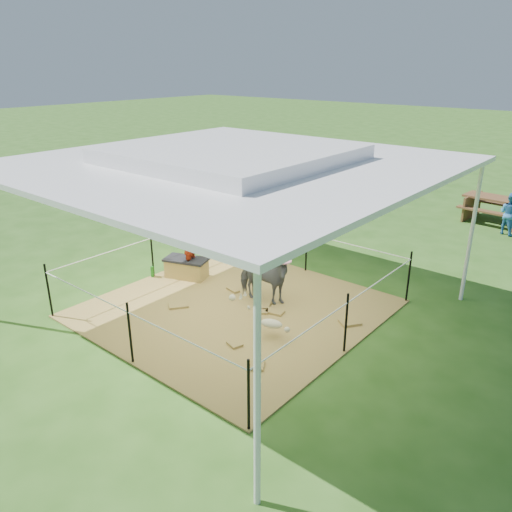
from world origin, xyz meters
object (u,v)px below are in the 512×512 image
Objects in this scene: pony at (263,279)px; picnic_table_near at (496,210)px; foal at (272,322)px; distant_person at (509,214)px; straw_bale at (187,269)px; woman at (188,239)px; green_bottle at (152,272)px.

pony is 8.16m from picnic_table_near.
distant_person is at bearing 61.47° from foal.
straw_bale is 0.83× the size of woman.
woman is (0.10, 0.00, 0.67)m from straw_bale.
woman is at bearing 34.70° from green_bottle.
pony is 7.49m from distant_person.
woman reaches higher than pony.
straw_bale is at bearing 39.29° from green_bottle.
distant_person reaches higher than picnic_table_near.
foal is at bearing -15.36° from straw_bale.
woman reaches higher than straw_bale.
straw_bale is 0.48× the size of picnic_table_near.
woman is 0.90× the size of distant_person.
woman reaches higher than distant_person.
picnic_table_near is at bearing -36.26° from distant_person.
woman is at bearing 0.00° from straw_bale.
foal is (3.36, -0.32, 0.15)m from green_bottle.
woman is at bearing 81.70° from distant_person.
pony is (1.92, 0.12, 0.28)m from straw_bale.
straw_bale is 0.75× the size of pony.
foal is at bearing -143.86° from pony.
foal is (2.81, -0.77, 0.08)m from straw_bale.
distant_person is (4.82, 7.67, 0.40)m from green_bottle.
distant_person is (2.35, 7.11, 0.05)m from pony.
foal reaches higher than straw_bale.
picnic_table_near is at bearing 135.99° from woman.
picnic_table_near is (1.82, 7.95, -0.14)m from pony.
straw_bale is at bearing 81.11° from distant_person.
green_bottle is 2.56m from pony.
woman is at bearing -109.83° from picnic_table_near.
green_bottle is at bearing -140.71° from straw_bale.
picnic_table_near is at bearing 65.14° from straw_bale.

